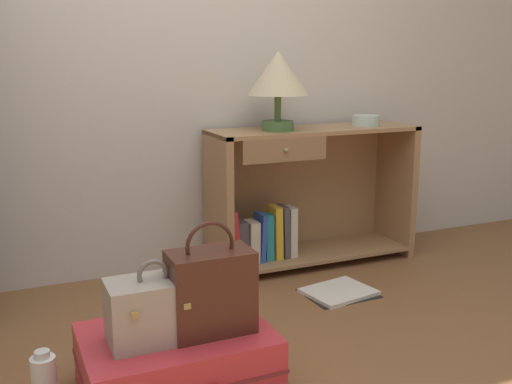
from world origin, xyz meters
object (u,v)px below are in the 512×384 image
table_lamp (278,76)px  suitcase_large (177,360)px  train_case (154,309)px  bookshelf (302,198)px  open_book_on_floor (339,292)px  bowl (366,120)px  bottle (44,381)px  handbag (211,290)px

table_lamp → suitcase_large: table_lamp is taller
train_case → bookshelf: bearing=43.0°
table_lamp → open_book_on_floor: table_lamp is taller
suitcase_large → table_lamp: bearing=48.5°
train_case → bowl: bearing=33.8°
table_lamp → open_book_on_floor: size_ratio=1.13×
train_case → bottle: train_case is taller
table_lamp → bowl: (0.56, 0.01, -0.25)m
bookshelf → bowl: 0.57m
bookshelf → table_lamp: (-0.18, -0.05, 0.67)m
bowl → table_lamp: bearing=-179.4°
bookshelf → suitcase_large: (-1.03, -1.01, -0.27)m
bookshelf → table_lamp: table_lamp is taller
bookshelf → bowl: bowl is taller
bowl → open_book_on_floor: bowl is taller
handbag → bottle: 0.62m
handbag → train_case: bearing=175.2°
handbag → bottle: (-0.55, 0.10, -0.27)m
table_lamp → bowl: size_ratio=2.67×
train_case → open_book_on_floor: size_ratio=0.85×
suitcase_large → open_book_on_floor: 1.11m
table_lamp → train_case: table_lamp is taller
bowl → train_case: size_ratio=0.50×
suitcase_large → bookshelf: bearing=44.4°
bottle → suitcase_large: bearing=-8.3°
bookshelf → suitcase_large: size_ratio=1.79×
bookshelf → handbag: bookshelf is taller
table_lamp → bottle: bearing=-145.0°
train_case → open_book_on_floor: 1.22m
bowl → bottle: 2.18m
table_lamp → handbag: bearing=-126.3°
bookshelf → suitcase_large: bearing=-135.6°
table_lamp → train_case: 1.54m
bookshelf → train_case: 1.52m
train_case → open_book_on_floor: bearing=26.8°
table_lamp → train_case: bearing=-133.3°
bowl → open_book_on_floor: (-0.43, -0.46, -0.79)m
bookshelf → table_lamp: bearing=-165.6°
suitcase_large → open_book_on_floor: bearing=27.5°
bowl → bookshelf: bearing=174.0°
train_case → handbag: size_ratio=0.78×
bookshelf → handbag: bearing=-131.1°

